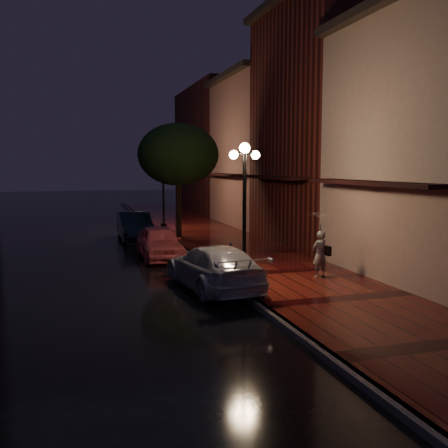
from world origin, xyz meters
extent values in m
plane|color=black|center=(0.00, 0.00, 0.00)|extent=(120.00, 120.00, 0.00)
cube|color=#480C0E|center=(2.25, 0.00, 0.07)|extent=(4.50, 60.00, 0.15)
cube|color=#595451|center=(0.00, 0.00, 0.07)|extent=(0.25, 60.00, 0.15)
cube|color=#511914|center=(7.00, 2.00, 5.50)|extent=(5.00, 8.00, 11.00)
cube|color=#8C5951|center=(7.00, 10.00, 4.50)|extent=(5.00, 8.00, 9.00)
cube|color=#511914|center=(7.00, 20.00, 5.00)|extent=(5.00, 12.00, 10.00)
cylinder|color=black|center=(0.35, -5.00, 2.15)|extent=(0.12, 0.12, 4.00)
cylinder|color=black|center=(0.35, -5.00, 0.30)|extent=(0.36, 0.36, 0.30)
cube|color=black|center=(0.35, -5.00, 4.15)|extent=(0.70, 0.08, 0.08)
sphere|color=#FFD499|center=(0.35, -5.00, 4.30)|extent=(0.32, 0.32, 0.32)
sphere|color=#FFD499|center=(0.00, -5.00, 4.10)|extent=(0.26, 0.26, 0.26)
sphere|color=#FFD499|center=(0.70, -5.00, 4.10)|extent=(0.26, 0.26, 0.26)
cylinder|color=black|center=(0.35, 9.00, 2.15)|extent=(0.12, 0.12, 4.00)
cylinder|color=black|center=(0.35, 9.00, 0.30)|extent=(0.36, 0.36, 0.30)
cube|color=black|center=(0.35, 9.00, 4.15)|extent=(0.70, 0.08, 0.08)
sphere|color=#FFD499|center=(0.35, 9.00, 4.30)|extent=(0.32, 0.32, 0.32)
sphere|color=#FFD499|center=(0.00, 9.00, 4.10)|extent=(0.26, 0.26, 0.26)
sphere|color=#FFD499|center=(0.70, 9.00, 4.10)|extent=(0.26, 0.26, 0.26)
cylinder|color=black|center=(0.60, 6.00, 1.75)|extent=(0.28, 0.28, 3.20)
ellipsoid|color=black|center=(0.60, 6.00, 4.35)|extent=(4.16, 4.16, 3.20)
sphere|color=black|center=(1.30, 6.60, 3.75)|extent=(1.80, 1.80, 1.80)
sphere|color=black|center=(0.00, 5.30, 3.85)|extent=(1.80, 1.80, 1.80)
imported|color=#DD5B62|center=(-1.32, 0.64, 0.68)|extent=(1.61, 3.97, 1.35)
imported|color=black|center=(-1.67, 6.05, 0.71)|extent=(1.53, 4.34, 1.43)
imported|color=#B9B9C1|center=(-0.60, -4.86, 0.68)|extent=(2.40, 4.86, 1.36)
imported|color=silver|center=(2.95, -5.00, 0.93)|extent=(0.62, 0.47, 1.55)
imported|color=silver|center=(2.95, -5.00, 1.91)|extent=(0.90, 0.92, 0.83)
cylinder|color=black|center=(2.95, -5.00, 1.29)|extent=(0.02, 0.02, 1.24)
cube|color=black|center=(3.20, -5.05, 1.03)|extent=(0.12, 0.29, 0.31)
cylinder|color=black|center=(0.15, -4.28, 0.65)|extent=(0.05, 0.05, 0.99)
cube|color=black|center=(0.15, -4.28, 1.23)|extent=(0.13, 0.12, 0.20)
camera|label=1|loc=(-4.68, -19.32, 3.77)|focal=40.00mm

